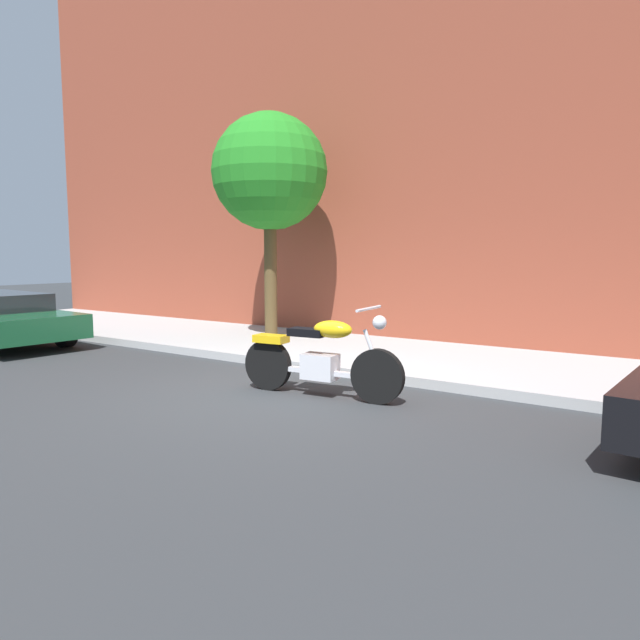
% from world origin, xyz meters
% --- Properties ---
extents(ground_plane, '(60.00, 60.00, 0.00)m').
position_xyz_m(ground_plane, '(0.00, 0.00, 0.00)').
color(ground_plane, '#303335').
extents(sidewalk, '(23.39, 3.25, 0.14)m').
position_xyz_m(sidewalk, '(0.00, 3.09, 0.07)').
color(sidewalk, '#ABABAB').
rests_on(sidewalk, ground).
extents(building_facade, '(23.39, 0.50, 9.91)m').
position_xyz_m(building_facade, '(0.00, 4.96, 4.95)').
color(building_facade, brown).
rests_on(building_facade, ground).
extents(motorcycle, '(2.24, 0.70, 1.17)m').
position_xyz_m(motorcycle, '(0.56, 0.34, 0.49)').
color(motorcycle, black).
rests_on(motorcycle, ground).
extents(street_tree, '(2.22, 2.22, 4.49)m').
position_xyz_m(street_tree, '(-2.55, 3.19, 3.35)').
color(street_tree, brown).
rests_on(street_tree, ground).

